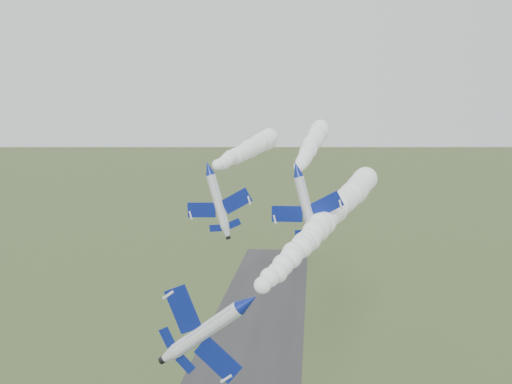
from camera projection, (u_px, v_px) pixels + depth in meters
jet_lead at (248, 302)px, 53.16m from camera, size 6.72×12.59×8.33m
smoke_trail_jet_lead at (332, 213)px, 91.74m from camera, size 19.50×76.22×5.23m
jet_pair_left at (208, 168)px, 88.02m from camera, size 10.24×12.64×3.91m
smoke_trail_jet_pair_left at (250, 149)px, 118.21m from camera, size 10.49×56.04×4.65m
jet_pair_right at (297, 169)px, 85.46m from camera, size 10.61×13.11×3.95m
smoke_trail_jet_pair_right at (313, 143)px, 122.00m from camera, size 7.34×68.37×4.62m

